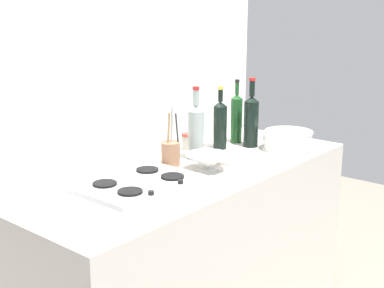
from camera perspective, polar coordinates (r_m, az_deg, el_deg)
name	(u,v)px	position (r m, az deg, el deg)	size (l,w,h in m)	color
counter_block	(192,256)	(2.63, 0.00, -12.12)	(1.80, 0.70, 0.90)	beige
backsplash_panel	(134,99)	(2.65, -6.34, 4.94)	(1.90, 0.06, 2.38)	white
stovetop_hob	(140,183)	(2.22, -5.76, -4.32)	(0.50, 0.34, 0.04)	#B2B2B7
plate_stack	(287,140)	(2.82, 10.40, 0.40)	(0.26, 0.26, 0.10)	white
wine_bottle_leftmost	(196,131)	(2.58, 0.42, 1.43)	(0.08, 0.08, 0.37)	gray
wine_bottle_mid_left	(220,124)	(2.79, 3.09, 2.20)	(0.07, 0.07, 0.34)	black
wine_bottle_mid_right	(236,117)	(2.93, 4.88, 2.91)	(0.06, 0.06, 0.35)	#19471E
wine_bottle_rightmost	(251,120)	(2.84, 6.49, 2.63)	(0.08, 0.08, 0.38)	black
mixing_bowl	(208,162)	(2.42, 1.71, -1.94)	(0.20, 0.20, 0.08)	white
utensil_crock	(171,152)	(2.49, -2.35, -0.94)	(0.09, 0.09, 0.29)	#996B4C
condiment_jar_front	(188,142)	(2.78, -0.46, 0.27)	(0.07, 0.07, 0.09)	#9E998C
cutting_board	(245,160)	(2.59, 5.82, -1.72)	(0.27, 0.16, 0.02)	silver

